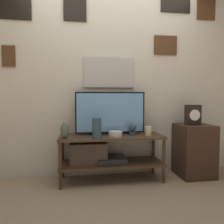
{
  "coord_description": "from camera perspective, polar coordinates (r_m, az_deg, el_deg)",
  "views": [
    {
      "loc": [
        -0.42,
        -2.48,
        1.07
      ],
      "look_at": [
        0.01,
        0.26,
        0.89
      ],
      "focal_mm": 35.0,
      "sensor_mm": 36.0,
      "label": 1
    }
  ],
  "objects": [
    {
      "name": "ground_plane",
      "position": [
        2.74,
        0.75,
        -19.32
      ],
      "size": [
        12.0,
        12.0,
        0.0
      ],
      "primitive_type": "plane",
      "color": "#997F60"
    },
    {
      "name": "wall_back",
      "position": [
        3.06,
        -0.91,
        9.23
      ],
      "size": [
        6.4,
        0.08,
        2.7
      ],
      "color": "beige",
      "rests_on": "ground_plane"
    },
    {
      "name": "media_console",
      "position": [
        2.85,
        -2.51,
        -10.53
      ],
      "size": [
        1.33,
        0.45,
        0.59
      ],
      "color": "#422D1E",
      "rests_on": "ground_plane"
    },
    {
      "name": "television",
      "position": [
        2.88,
        -0.43,
        -0.17
      ],
      "size": [
        0.92,
        0.05,
        0.56
      ],
      "color": "black",
      "rests_on": "media_console"
    },
    {
      "name": "vase_urn_stoneware",
      "position": [
        2.67,
        -12.24,
        -4.69
      ],
      "size": [
        0.1,
        0.12,
        0.2
      ],
      "color": "#4C5647",
      "rests_on": "media_console"
    },
    {
      "name": "vase_wide_bowl",
      "position": [
        2.75,
        0.88,
        -5.73
      ],
      "size": [
        0.17,
        0.17,
        0.07
      ],
      "color": "beige",
      "rests_on": "media_console"
    },
    {
      "name": "vase_tall_ceramic",
      "position": [
        2.64,
        -3.99,
        -4.19
      ],
      "size": [
        0.11,
        0.11,
        0.24
      ],
      "color": "#2D4251",
      "rests_on": "media_console"
    },
    {
      "name": "candle_jar",
      "position": [
        2.88,
        9.48,
        -4.87
      ],
      "size": [
        0.08,
        0.08,
        0.12
      ],
      "color": "beige",
      "rests_on": "media_console"
    },
    {
      "name": "decorative_bust",
      "position": [
        2.86,
        5.41,
        -4.41
      ],
      "size": [
        0.1,
        0.1,
        0.15
      ],
      "color": "#2D4251",
      "rests_on": "media_console"
    },
    {
      "name": "side_table",
      "position": [
        3.24,
        20.62,
        -9.32
      ],
      "size": [
        0.45,
        0.45,
        0.71
      ],
      "color": "#382319",
      "rests_on": "ground_plane"
    },
    {
      "name": "mantel_clock",
      "position": [
        3.14,
        20.36,
        -0.69
      ],
      "size": [
        0.2,
        0.11,
        0.27
      ],
      "color": "black",
      "rests_on": "side_table"
    }
  ]
}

